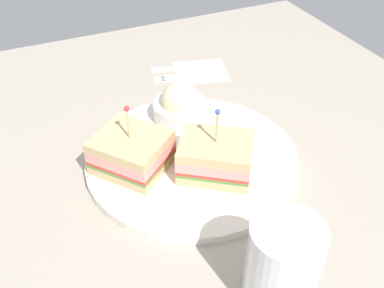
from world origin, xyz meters
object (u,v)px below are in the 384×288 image
Objects in this scene: sandwich_half_back at (132,152)px; knife at (182,68)px; napkin at (201,71)px; coleslaw_bowl at (180,106)px; drink_glass at (281,271)px; fork at (180,77)px; plate at (192,158)px; sandwich_half_front at (216,157)px.

knife is at bearing -35.72° from sandwich_half_back.
coleslaw_bowl is at bearing 144.32° from napkin.
coleslaw_bowl reaches higher than napkin.
fork is at bearing -10.36° from drink_glass.
plate is at bearing -97.96° from sandwich_half_back.
drink_glass is (-19.04, 2.32, 0.99)cm from sandwich_half_front.
sandwich_half_front reaches higher than plate.
drink_glass is at bearing 168.39° from knife.
drink_glass is at bearing 177.94° from plate.
drink_glass reaches higher than coleslaw_bowl.
fork is (45.85, -8.38, -4.57)cm from drink_glass.
drink_glass is (-23.43, 0.84, 4.14)cm from plate.
fork is at bearing 97.24° from napkin.
napkin is (27.37, -10.51, -3.68)cm from sandwich_half_front.
knife is at bearing -28.04° from fork.
coleslaw_bowl reaches higher than knife.
napkin is (21.82, -20.34, -3.63)cm from sandwich_half_back.
plate is 23.81cm from drink_glass.
napkin is at bearing -35.68° from coleslaw_bowl.
sandwich_half_back reaches higher than napkin.
fork is (13.32, -5.51, -3.28)cm from coleslaw_bowl.
knife is at bearing -11.61° from drink_glass.
knife is (49.04, -10.08, -4.57)cm from drink_glass.
knife is at bearing 46.49° from napkin.
knife is (24.44, -17.58, -3.53)cm from sandwich_half_back.
plate reaches higher than napkin.
coleslaw_bowl is (9.10, -2.03, 2.85)cm from plate.
drink_glass is at bearing 164.54° from napkin.
coleslaw_bowl is at bearing 157.53° from fork.
coleslaw_bowl is 0.64× the size of knife.
drink_glass is at bearing -163.04° from sandwich_half_back.
sandwich_half_front is at bearing -119.49° from sandwich_half_back.
sandwich_half_front is (-4.39, -1.48, 3.15)cm from plate.
knife is (3.19, -1.70, 0.00)cm from fork.
napkin is at bearing -42.99° from sandwich_half_back.
sandwich_half_front is 0.98× the size of sandwich_half_back.
sandwich_half_front is 0.96× the size of fork.
coleslaw_bowl reaches higher than fork.
sandwich_half_front is at bearing 167.27° from fork.
drink_glass is at bearing 169.64° from fork.
fork and knife have the same top height.
sandwich_half_front is 31.19cm from knife.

